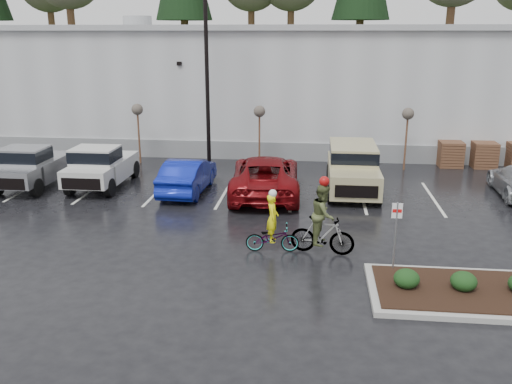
# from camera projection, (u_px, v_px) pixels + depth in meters

# --- Properties ---
(ground) EXTENTS (120.00, 120.00, 0.00)m
(ground) POSITION_uv_depth(u_px,v_px,m) (264.00, 270.00, 16.19)
(ground) COLOR black
(ground) RESTS_ON ground
(warehouse) EXTENTS (60.50, 15.50, 7.20)m
(warehouse) POSITION_uv_depth(u_px,v_px,m) (296.00, 82.00, 36.11)
(warehouse) COLOR #A7A9AB
(warehouse) RESTS_ON ground
(wooded_ridge) EXTENTS (80.00, 25.00, 6.00)m
(wooded_ridge) POSITION_uv_depth(u_px,v_px,m) (304.00, 69.00, 58.21)
(wooded_ridge) COLOR #1D3817
(wooded_ridge) RESTS_ON ground
(lamppost) EXTENTS (0.50, 1.00, 9.22)m
(lamppost) POSITION_uv_depth(u_px,v_px,m) (207.00, 56.00, 26.43)
(lamppost) COLOR black
(lamppost) RESTS_ON ground
(sapling_west) EXTENTS (0.60, 0.60, 3.20)m
(sapling_west) POSITION_uv_depth(u_px,v_px,m) (137.00, 113.00, 28.65)
(sapling_west) COLOR #4C2F1E
(sapling_west) RESTS_ON ground
(sapling_mid) EXTENTS (0.60, 0.60, 3.20)m
(sapling_mid) POSITION_uv_depth(u_px,v_px,m) (259.00, 115.00, 27.96)
(sapling_mid) COLOR #4C2F1E
(sapling_mid) RESTS_ON ground
(sapling_east) EXTENTS (0.60, 0.60, 3.20)m
(sapling_east) POSITION_uv_depth(u_px,v_px,m) (408.00, 117.00, 27.17)
(sapling_east) COLOR #4C2F1E
(sapling_east) RESTS_ON ground
(pallet_stack_a) EXTENTS (1.20, 1.20, 1.35)m
(pallet_stack_a) POSITION_uv_depth(u_px,v_px,m) (450.00, 154.00, 28.44)
(pallet_stack_a) COLOR #4C2F1E
(pallet_stack_a) RESTS_ON ground
(pallet_stack_b) EXTENTS (1.20, 1.20, 1.35)m
(pallet_stack_b) POSITION_uv_depth(u_px,v_px,m) (484.00, 155.00, 28.26)
(pallet_stack_b) COLOR #4C2F1E
(pallet_stack_b) RESTS_ON ground
(shrub_a) EXTENTS (0.70, 0.70, 0.52)m
(shrub_a) POSITION_uv_depth(u_px,v_px,m) (407.00, 279.00, 14.70)
(shrub_a) COLOR black
(shrub_a) RESTS_ON curb_island
(shrub_b) EXTENTS (0.70, 0.70, 0.52)m
(shrub_b) POSITION_uv_depth(u_px,v_px,m) (464.00, 281.00, 14.54)
(shrub_b) COLOR black
(shrub_b) RESTS_ON curb_island
(fire_lane_sign) EXTENTS (0.30, 0.05, 2.20)m
(fire_lane_sign) POSITION_uv_depth(u_px,v_px,m) (396.00, 229.00, 15.58)
(fire_lane_sign) COLOR gray
(fire_lane_sign) RESTS_ON ground
(pickup_silver) EXTENTS (2.10, 5.20, 1.96)m
(pickup_silver) POSITION_uv_depth(u_px,v_px,m) (36.00, 164.00, 24.97)
(pickup_silver) COLOR #97999E
(pickup_silver) RESTS_ON ground
(pickup_white) EXTENTS (2.10, 5.20, 1.96)m
(pickup_white) POSITION_uv_depth(u_px,v_px,m) (104.00, 164.00, 24.96)
(pickup_white) COLOR #BBBBB7
(pickup_white) RESTS_ON ground
(car_blue) EXTENTS (1.76, 4.67, 1.52)m
(car_blue) POSITION_uv_depth(u_px,v_px,m) (188.00, 175.00, 23.89)
(car_blue) COLOR #0D1B94
(car_blue) RESTS_ON ground
(car_red) EXTENTS (3.24, 6.35, 1.72)m
(car_red) POSITION_uv_depth(u_px,v_px,m) (265.00, 175.00, 23.49)
(car_red) COLOR maroon
(car_red) RESTS_ON ground
(suv_tan) EXTENTS (2.20, 5.10, 2.06)m
(suv_tan) POSITION_uv_depth(u_px,v_px,m) (353.00, 169.00, 23.81)
(suv_tan) COLOR tan
(suv_tan) RESTS_ON ground
(cyclist_hivis) EXTENTS (1.76, 0.72, 2.09)m
(cyclist_hivis) POSITION_uv_depth(u_px,v_px,m) (272.00, 232.00, 17.42)
(cyclist_hivis) COLOR #3F3F44
(cyclist_hivis) RESTS_ON ground
(cyclist_olive) EXTENTS (2.04, 1.01, 2.56)m
(cyclist_olive) POSITION_uv_depth(u_px,v_px,m) (323.00, 226.00, 17.18)
(cyclist_olive) COLOR #3F3F44
(cyclist_olive) RESTS_ON ground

